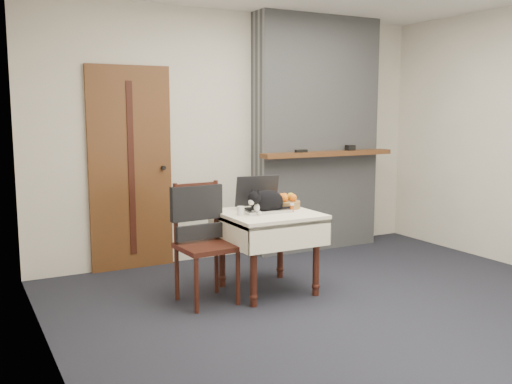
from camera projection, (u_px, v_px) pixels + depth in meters
ground at (350, 307)px, 4.57m from camera, size 4.50×4.50×0.00m
room_shell at (321, 87)px, 4.73m from camera, size 4.52×4.01×2.61m
door at (131, 169)px, 5.59m from camera, size 0.82×0.10×2.00m
chimney at (316, 135)px, 6.42m from camera, size 1.62×0.48×2.60m
side_table at (268, 225)px, 4.91m from camera, size 0.78×0.78×0.70m
laptop at (261, 202)px, 4.98m from camera, size 0.43×0.38×0.30m
cat at (267, 202)px, 4.86m from camera, size 0.47×0.28×0.22m
cream_jar at (241, 211)px, 4.76m from camera, size 0.07×0.07×0.07m
pill_bottle at (292, 208)px, 4.89m from camera, size 0.04×0.04×0.07m
fruit_basket at (287, 202)px, 5.09m from camera, size 0.23×0.23×0.13m
desk_clutter at (283, 209)px, 5.03m from camera, size 0.15×0.05×0.01m
chair at (201, 226)px, 4.69m from camera, size 0.47×0.46×0.98m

